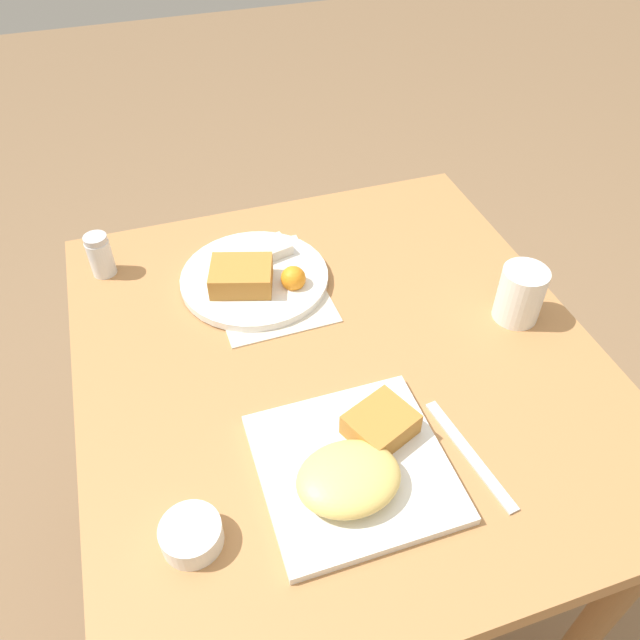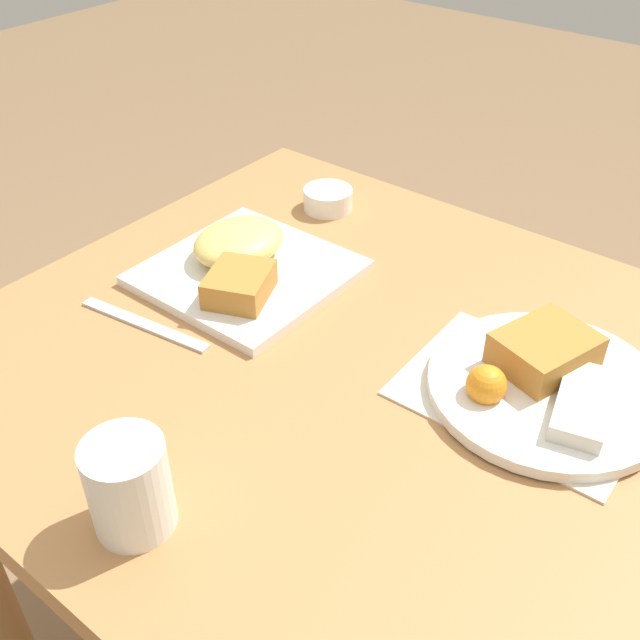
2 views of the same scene
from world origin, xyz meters
The scene contains 9 objects.
ground_plane centered at (0.00, 0.00, 0.00)m, with size 8.00×8.00×0.00m, color #846647.
dining_table centered at (0.00, 0.00, 0.64)m, with size 0.81×0.89×0.74m.
menu_card centered at (-0.07, 0.19, 0.74)m, with size 0.20×0.26×0.00m.
plate_square_near centered at (-0.05, -0.21, 0.76)m, with size 0.25×0.25×0.06m.
plate_oval_far centered at (-0.09, 0.21, 0.76)m, with size 0.26×0.26×0.05m.
sauce_ramekin centered at (-0.27, -0.24, 0.76)m, with size 0.08×0.08×0.03m.
salt_shaker centered at (-0.34, 0.33, 0.78)m, with size 0.04×0.04×0.08m.
butter_knife centered at (0.11, -0.23, 0.74)m, with size 0.04×0.20×0.00m.
coffee_mug centered at (0.31, -0.01, 0.79)m, with size 0.08×0.08×0.10m.
Camera 1 is at (-0.24, -0.63, 1.47)m, focal length 35.00 mm.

